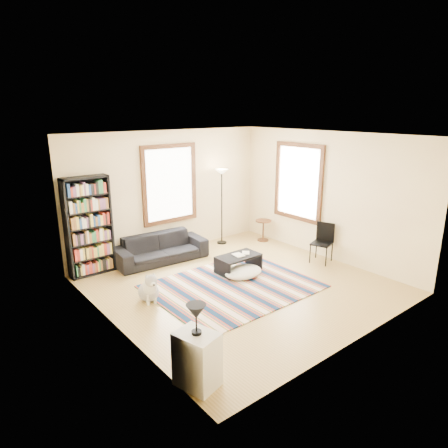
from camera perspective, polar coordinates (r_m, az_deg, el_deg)
floor at (r=7.77m, az=2.34°, el=-8.98°), size 5.00×5.00×0.10m
ceiling at (r=7.04m, az=2.62°, el=12.90°), size 5.00×5.00×0.10m
wall_back at (r=9.29m, az=-7.99°, el=4.53°), size 5.00×0.10×2.80m
wall_front at (r=5.70m, az=19.68°, el=-3.77°), size 5.00×0.10×2.80m
wall_left at (r=5.97m, az=-16.28°, el=-2.56°), size 0.10×5.00×2.80m
wall_right at (r=9.11m, az=14.64°, el=3.94°), size 0.10×5.00×2.80m
window_back at (r=9.18m, az=-7.78°, el=5.68°), size 1.20×0.06×1.60m
window_right at (r=9.50m, az=10.57°, el=5.91°), size 0.06×1.20×1.60m
rug at (r=7.65m, az=1.26°, el=-8.89°), size 2.92×2.34×0.02m
sofa at (r=8.90m, az=-9.02°, el=-3.42°), size 2.08×0.95×0.59m
bookshelf at (r=8.35m, az=-18.76°, el=-0.33°), size 0.90×0.30×2.00m
coffee_table at (r=8.25m, az=2.06°, el=-5.67°), size 0.93×0.56×0.36m
book_a at (r=8.12m, az=1.53°, el=-4.58°), size 0.22×0.27×0.02m
book_b at (r=8.31m, az=2.63°, el=-4.13°), size 0.24×0.25×0.02m
floor_cushion at (r=8.06m, az=2.76°, el=-6.83°), size 0.86×0.67×0.20m
floor_lamp at (r=9.77m, az=-0.33°, el=2.44°), size 0.39×0.39×1.86m
side_table at (r=10.18m, az=5.62°, el=-0.92°), size 0.53×0.53×0.54m
folding_chair at (r=8.93m, az=13.78°, el=-2.72°), size 0.52×0.51×0.86m
white_cabinet at (r=5.07m, az=-3.86°, el=-18.74°), size 0.50×0.58×0.70m
table_lamp at (r=4.79m, az=-3.99°, el=-13.44°), size 0.28×0.28×0.38m
dog at (r=7.15m, az=-10.78°, el=-8.71°), size 0.49×0.61×0.55m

